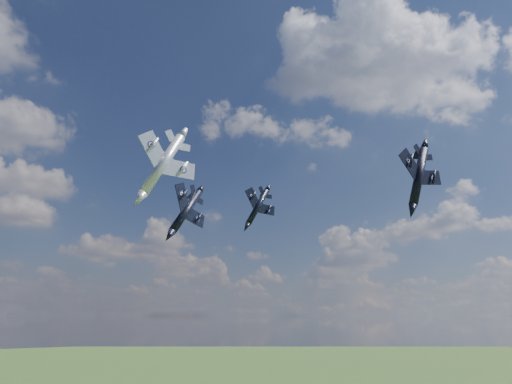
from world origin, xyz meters
TOP-DOWN VIEW (x-y plane):
  - jet_lead_navy at (-2.55, 20.67)m, footprint 15.18×17.84m
  - jet_right_navy at (24.20, -9.87)m, footprint 12.39×15.86m
  - jet_high_navy at (23.30, 34.09)m, footprint 10.61×14.32m
  - jet_left_silver at (-12.19, 10.68)m, footprint 12.31×16.53m

SIDE VIEW (x-z plane):
  - jet_lead_navy at x=-2.55m, z-range 73.42..82.70m
  - jet_right_navy at x=24.20m, z-range 78.75..85.39m
  - jet_left_silver at x=-12.19m, z-range 78.38..86.98m
  - jet_high_navy at x=23.30m, z-range 80.69..88.31m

